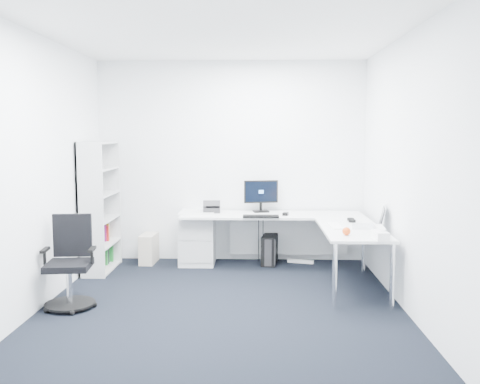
{
  "coord_description": "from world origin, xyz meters",
  "views": [
    {
      "loc": [
        0.33,
        -5.15,
        1.73
      ],
      "look_at": [
        0.15,
        1.05,
        1.05
      ],
      "focal_mm": 40.0,
      "sensor_mm": 36.0,
      "label": 1
    }
  ],
  "objects_px": {
    "laptop": "(363,216)",
    "bookshelf": "(100,207)",
    "task_chair": "(69,263)",
    "l_desk": "(273,245)",
    "monitor": "(261,196)"
  },
  "relations": [
    {
      "from": "laptop",
      "to": "l_desk",
      "type": "bearing_deg",
      "value": 158.29
    },
    {
      "from": "bookshelf",
      "to": "task_chair",
      "type": "relative_size",
      "value": 1.78
    },
    {
      "from": "l_desk",
      "to": "task_chair",
      "type": "xyz_separation_m",
      "value": [
        -2.07,
        -1.43,
        0.11
      ]
    },
    {
      "from": "laptop",
      "to": "monitor",
      "type": "bearing_deg",
      "value": 145.7
    },
    {
      "from": "l_desk",
      "to": "task_chair",
      "type": "height_order",
      "value": "task_chair"
    },
    {
      "from": "l_desk",
      "to": "bookshelf",
      "type": "relative_size",
      "value": 1.44
    },
    {
      "from": "l_desk",
      "to": "laptop",
      "type": "xyz_separation_m",
      "value": [
        0.98,
        -0.62,
        0.47
      ]
    },
    {
      "from": "l_desk",
      "to": "monitor",
      "type": "xyz_separation_m",
      "value": [
        -0.14,
        0.5,
        0.56
      ]
    },
    {
      "from": "laptop",
      "to": "bookshelf",
      "type": "bearing_deg",
      "value": 178.66
    },
    {
      "from": "l_desk",
      "to": "bookshelf",
      "type": "distance_m",
      "value": 2.23
    },
    {
      "from": "bookshelf",
      "to": "monitor",
      "type": "distance_m",
      "value": 2.08
    },
    {
      "from": "task_chair",
      "to": "laptop",
      "type": "height_order",
      "value": "laptop"
    },
    {
      "from": "task_chair",
      "to": "laptop",
      "type": "relative_size",
      "value": 2.61
    },
    {
      "from": "l_desk",
      "to": "laptop",
      "type": "distance_m",
      "value": 1.26
    },
    {
      "from": "l_desk",
      "to": "laptop",
      "type": "relative_size",
      "value": 6.72
    }
  ]
}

